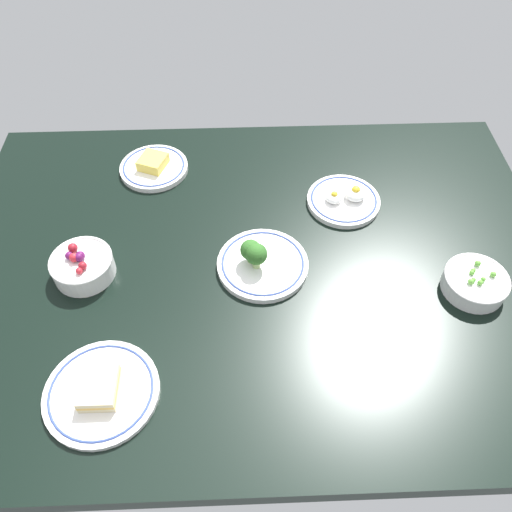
# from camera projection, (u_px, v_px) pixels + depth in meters

# --- Properties ---
(dining_table) EXTENTS (1.38, 1.00, 0.04)m
(dining_table) POSITION_uv_depth(u_px,v_px,m) (256.00, 267.00, 1.18)
(dining_table) COLOR black
(dining_table) RESTS_ON ground
(bowl_berries) EXTENTS (0.14, 0.14, 0.07)m
(bowl_berries) POSITION_uv_depth(u_px,v_px,m) (82.00, 265.00, 1.12)
(bowl_berries) COLOR white
(bowl_berries) RESTS_ON dining_table
(plate_broccoli) EXTENTS (0.20, 0.20, 0.08)m
(plate_broccoli) POSITION_uv_depth(u_px,v_px,m) (261.00, 261.00, 1.14)
(plate_broccoli) COLOR white
(plate_broccoli) RESTS_ON dining_table
(plate_cheese) EXTENTS (0.18, 0.18, 0.04)m
(plate_cheese) POSITION_uv_depth(u_px,v_px,m) (154.00, 167.00, 1.35)
(plate_cheese) COLOR white
(plate_cheese) RESTS_ON dining_table
(plate_eggs) EXTENTS (0.18, 0.18, 0.05)m
(plate_eggs) POSITION_uv_depth(u_px,v_px,m) (344.00, 199.00, 1.28)
(plate_eggs) COLOR white
(plate_eggs) RESTS_ON dining_table
(plate_sandwich) EXTENTS (0.22, 0.22, 0.04)m
(plate_sandwich) POSITION_uv_depth(u_px,v_px,m) (101.00, 391.00, 0.95)
(plate_sandwich) COLOR white
(plate_sandwich) RESTS_ON dining_table
(bowl_peas) EXTENTS (0.14, 0.14, 0.05)m
(bowl_peas) POSITION_uv_depth(u_px,v_px,m) (475.00, 282.00, 1.10)
(bowl_peas) COLOR white
(bowl_peas) RESTS_ON dining_table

